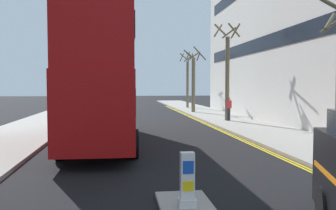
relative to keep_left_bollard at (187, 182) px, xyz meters
The scene contains 12 objects.
sidewalk_right 13.52m from the keep_left_bollard, 61.25° to the left, with size 4.00×80.00×0.14m, color #9E9991.
sidewalk_left 13.52m from the keep_left_bollard, 118.75° to the left, with size 4.00×80.00×0.14m, color #9E9991.
kerb_line_outer 10.80m from the keep_left_bollard, 65.93° to the left, with size 0.10×56.00×0.01m, color yellow.
kerb_line_inner 10.74m from the keep_left_bollard, 66.71° to the left, with size 0.10×56.00×0.01m, color yellow.
traffic_island 0.56m from the keep_left_bollard, 90.00° to the left, with size 1.10×2.20×0.10m, color #9E9991.
keep_left_bollard is the anchor object (origin of this frame).
double_decker_bus_away 9.40m from the keep_left_bollard, 103.36° to the left, with size 2.86×10.83×5.64m.
pedestrian_far 18.22m from the keep_left_bollard, 70.43° to the left, with size 0.34×0.22×1.62m.
street_tree_near 33.25m from the keep_left_bollard, 79.49° to the left, with size 1.79×1.82×6.12m.
street_tree_mid 26.37m from the keep_left_bollard, 78.29° to the left, with size 2.10×1.95×5.94m.
street_tree_far 18.55m from the keep_left_bollard, 70.85° to the left, with size 1.87×1.89×6.81m.
townhouse_terrace_right 23.43m from the keep_left_bollard, 53.10° to the left, with size 10.08×28.00×14.43m.
Camera 1 is at (-1.32, -2.94, 2.55)m, focal length 38.65 mm.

